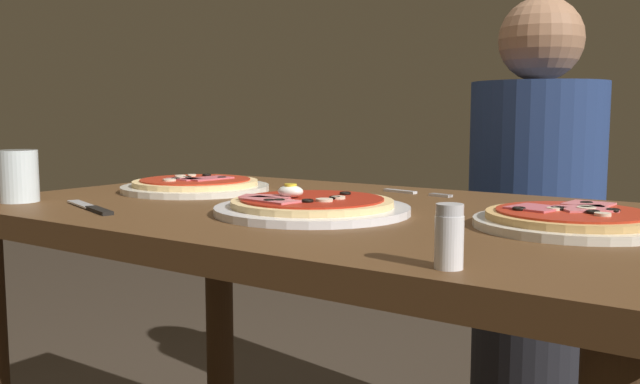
% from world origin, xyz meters
% --- Properties ---
extents(dining_table, '(1.20, 0.73, 0.75)m').
position_xyz_m(dining_table, '(0.00, 0.00, 0.62)').
color(dining_table, brown).
rests_on(dining_table, ground).
extents(pizza_foreground, '(0.31, 0.31, 0.05)m').
position_xyz_m(pizza_foreground, '(0.03, -0.08, 0.76)').
color(pizza_foreground, white).
rests_on(pizza_foreground, dining_table).
extents(pizza_across_left, '(0.30, 0.30, 0.03)m').
position_xyz_m(pizza_across_left, '(-0.35, 0.04, 0.76)').
color(pizza_across_left, silver).
rests_on(pizza_across_left, dining_table).
extents(pizza_across_right, '(0.27, 0.27, 0.03)m').
position_xyz_m(pizza_across_right, '(0.41, 0.01, 0.76)').
color(pizza_across_right, silver).
rests_on(pizza_across_right, dining_table).
extents(water_glass_near, '(0.07, 0.07, 0.09)m').
position_xyz_m(water_glass_near, '(-0.49, -0.26, 0.79)').
color(water_glass_near, silver).
rests_on(water_glass_near, dining_table).
extents(fork, '(0.16, 0.04, 0.00)m').
position_xyz_m(fork, '(0.03, 0.26, 0.75)').
color(fork, silver).
rests_on(fork, dining_table).
extents(knife, '(0.19, 0.08, 0.01)m').
position_xyz_m(knife, '(-0.29, -0.25, 0.75)').
color(knife, silver).
rests_on(knife, dining_table).
extents(salt_shaker, '(0.03, 0.03, 0.07)m').
position_xyz_m(salt_shaker, '(0.37, -0.31, 0.78)').
color(salt_shaker, white).
rests_on(salt_shaker, dining_table).
extents(diner_person, '(0.32, 0.32, 1.18)m').
position_xyz_m(diner_person, '(0.14, 0.71, 0.56)').
color(diner_person, black).
rests_on(diner_person, ground).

